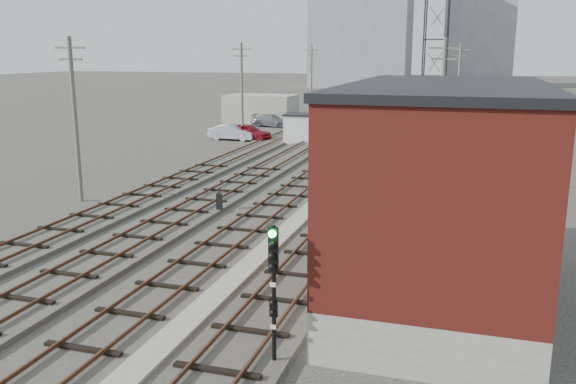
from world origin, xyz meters
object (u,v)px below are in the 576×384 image
at_px(switch_stand, 219,202).
at_px(car_silver, 233,132).
at_px(car_red, 248,132).
at_px(signal_mast, 273,286).
at_px(car_grey, 271,121).
at_px(site_trailer, 319,129).

height_order(switch_stand, car_silver, car_silver).
bearing_deg(car_red, switch_stand, -149.89).
bearing_deg(signal_mast, switch_stand, 118.45).
bearing_deg(switch_stand, car_red, 97.12).
xyz_separation_m(car_silver, car_grey, (0.10, 11.12, -0.08)).
relative_size(switch_stand, car_red, 0.27).
bearing_deg(signal_mast, car_silver, 113.57).
xyz_separation_m(car_red, car_grey, (-1.31, 10.78, -0.10)).
height_order(site_trailer, car_silver, site_trailer).
distance_m(car_red, car_silver, 1.45).
bearing_deg(car_grey, signal_mast, -156.46).
height_order(switch_stand, site_trailer, site_trailer).
bearing_deg(car_silver, car_grey, 1.45).
bearing_deg(site_trailer, car_grey, 123.21).
height_order(signal_mast, switch_stand, signal_mast).
height_order(switch_stand, car_red, car_red).
xyz_separation_m(switch_stand, car_red, (-8.01, 25.39, 0.20)).
bearing_deg(car_grey, car_red, -168.22).
distance_m(switch_stand, site_trailer, 25.37).
height_order(signal_mast, site_trailer, signal_mast).
height_order(signal_mast, car_silver, signal_mast).
bearing_deg(site_trailer, car_red, 175.45).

